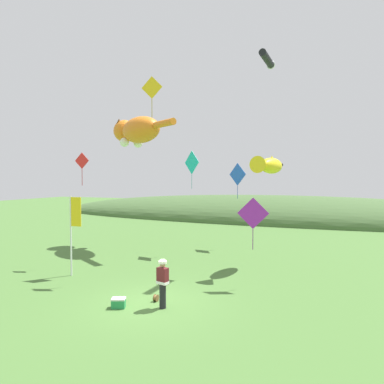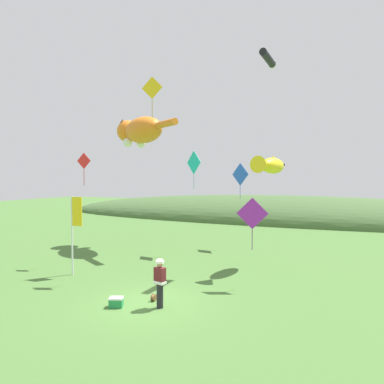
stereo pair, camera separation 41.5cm
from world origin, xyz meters
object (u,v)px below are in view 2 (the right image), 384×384
(festival_attendant, at_px, (160,282))
(kite_spool, at_px, (154,298))
(kite_diamond_gold, at_px, (152,88))
(festival_banner_pole, at_px, (75,223))
(kite_giant_cat, at_px, (140,131))
(kite_diamond_red, at_px, (84,161))
(kite_tube_streamer, at_px, (268,58))
(kite_diamond_violet, at_px, (252,214))
(kite_fish_windsock, at_px, (270,165))
(kite_diamond_blue, at_px, (240,175))
(picnic_cooler, at_px, (116,302))
(kite_diamond_teal, at_px, (194,163))

(festival_attendant, relative_size, kite_spool, 6.53)
(kite_spool, relative_size, kite_diamond_gold, 0.14)
(festival_banner_pole, distance_m, kite_giant_cat, 9.30)
(kite_giant_cat, relative_size, kite_diamond_red, 3.49)
(kite_tube_streamer, bearing_deg, kite_diamond_violet, -90.46)
(kite_spool, relative_size, kite_fish_windsock, 0.08)
(kite_diamond_red, xyz_separation_m, kite_diamond_blue, (6.58, 7.77, -0.65))
(festival_banner_pole, distance_m, kite_diamond_red, 3.77)
(kite_fish_windsock, xyz_separation_m, kite_diamond_gold, (-5.00, -3.50, 3.65))
(picnic_cooler, height_order, kite_giant_cat, kite_giant_cat)
(kite_giant_cat, height_order, kite_diamond_red, kite_giant_cat)
(picnic_cooler, height_order, festival_banner_pole, festival_banner_pole)
(kite_diamond_gold, bearing_deg, kite_fish_windsock, 34.93)
(picnic_cooler, bearing_deg, kite_diamond_red, 139.84)
(kite_spool, relative_size, kite_diamond_red, 0.15)
(kite_spool, height_order, kite_diamond_teal, kite_diamond_teal)
(kite_fish_windsock, bearing_deg, kite_tube_streamer, -96.46)
(picnic_cooler, height_order, kite_tube_streamer, kite_tube_streamer)
(picnic_cooler, bearing_deg, kite_spool, 48.78)
(kite_diamond_red, height_order, kite_diamond_violet, kite_diamond_red)
(kite_diamond_violet, height_order, kite_diamond_gold, kite_diamond_gold)
(kite_diamond_red, bearing_deg, kite_spool, -28.58)
(kite_spool, bearing_deg, kite_giant_cat, 124.77)
(kite_tube_streamer, distance_m, kite_diamond_gold, 6.00)
(festival_attendant, bearing_deg, kite_diamond_teal, 105.59)
(kite_diamond_violet, relative_size, kite_diamond_gold, 1.15)
(kite_diamond_teal, xyz_separation_m, kite_diamond_violet, (4.96, -5.16, -2.51))
(kite_diamond_violet, xyz_separation_m, kite_diamond_blue, (-2.78, 8.05, 1.80))
(kite_fish_windsock, bearing_deg, festival_banner_pole, -148.88)
(kite_tube_streamer, relative_size, kite_diamond_gold, 1.04)
(festival_attendant, xyz_separation_m, kite_fish_windsock, (2.58, 7.17, 4.44))
(kite_fish_windsock, distance_m, kite_diamond_red, 9.99)
(picnic_cooler, relative_size, kite_fish_windsock, 0.18)
(festival_attendant, height_order, festival_banner_pole, festival_banner_pole)
(festival_banner_pole, xyz_separation_m, kite_diamond_gold, (3.43, 1.60, 6.51))
(festival_banner_pole, bearing_deg, kite_diamond_gold, 24.97)
(kite_tube_streamer, height_order, kite_diamond_violet, kite_tube_streamer)
(kite_spool, height_order, kite_giant_cat, kite_giant_cat)
(festival_banner_pole, relative_size, kite_fish_windsock, 1.19)
(picnic_cooler, xyz_separation_m, festival_banner_pole, (-4.35, 2.66, 2.35))
(kite_giant_cat, height_order, kite_tube_streamer, kite_tube_streamer)
(kite_spool, height_order, kite_tube_streamer, kite_tube_streamer)
(kite_spool, bearing_deg, kite_diamond_gold, 120.65)
(picnic_cooler, distance_m, kite_tube_streamer, 13.38)
(festival_banner_pole, bearing_deg, picnic_cooler, -31.42)
(kite_giant_cat, relative_size, kite_fish_windsock, 1.92)
(kite_diamond_violet, xyz_separation_m, kite_diamond_gold, (-4.92, 0.01, 5.85))
(kite_fish_windsock, relative_size, kite_diamond_violet, 1.43)
(festival_attendant, height_order, kite_diamond_gold, kite_diamond_gold)
(kite_spool, xyz_separation_m, kite_diamond_blue, (0.26, 11.21, 4.85))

